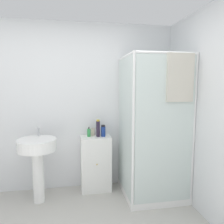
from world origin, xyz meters
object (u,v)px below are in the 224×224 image
Objects in this scene: lotion_bottle_white at (93,132)px; sink at (37,154)px; shampoo_bottle_tall_black at (98,128)px; soap_dispenser at (89,133)px; shampoo_bottle_blue at (103,131)px.

sink is at bearing -159.24° from lotion_bottle_white.
shampoo_bottle_tall_black is 0.13m from lotion_bottle_white.
soap_dispenser is at bearing -137.78° from lotion_bottle_white.
sink is 0.91m from shampoo_bottle_tall_black.
shampoo_bottle_tall_black is at bearing -176.18° from shampoo_bottle_blue.
lotion_bottle_white is at bearing 126.41° from shampoo_bottle_tall_black.
shampoo_bottle_tall_black reaches higher than lotion_bottle_white.
soap_dispenser is 0.57× the size of shampoo_bottle_tall_black.
shampoo_bottle_blue is at bearing 3.82° from shampoo_bottle_tall_black.
shampoo_bottle_tall_black is 1.77× the size of lotion_bottle_white.
soap_dispenser reaches higher than lotion_bottle_white.
shampoo_bottle_tall_black is at bearing -53.59° from lotion_bottle_white.
shampoo_bottle_blue reaches higher than lotion_bottle_white.
shampoo_bottle_tall_black reaches higher than sink.
lotion_bottle_white is at bearing 148.80° from shampoo_bottle_blue.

